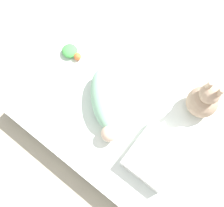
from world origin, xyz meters
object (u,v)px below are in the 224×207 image
(pillow, at_px, (155,155))
(turtle_plush, at_px, (71,52))
(swaddled_baby, at_px, (105,101))
(bunny_plush, at_px, (204,101))

(pillow, height_order, turtle_plush, pillow)
(swaddled_baby, xyz_separation_m, bunny_plush, (0.52, 0.38, 0.05))
(swaddled_baby, height_order, turtle_plush, swaddled_baby)
(bunny_plush, bearing_deg, pillow, -95.54)
(swaddled_baby, bearing_deg, bunny_plush, 80.53)
(bunny_plush, height_order, turtle_plush, bunny_plush)
(swaddled_baby, bearing_deg, turtle_plush, -156.45)
(pillow, relative_size, turtle_plush, 2.19)
(bunny_plush, relative_size, turtle_plush, 2.28)
(pillow, distance_m, turtle_plush, 0.96)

